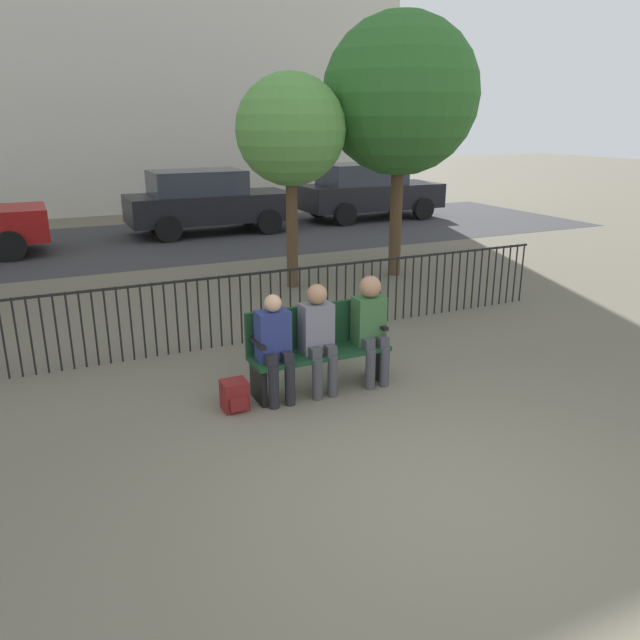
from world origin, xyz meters
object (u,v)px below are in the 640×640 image
(seated_person_1, at_px, (318,333))
(tree_2, at_px, (291,131))
(parked_car_1, at_px, (207,201))
(seated_person_2, at_px, (371,323))
(park_bench, at_px, (317,345))
(seated_person_0, at_px, (275,343))
(backpack, at_px, (235,396))
(parked_car_0, at_px, (368,190))
(tree_0, at_px, (400,96))

(seated_person_1, height_order, tree_2, tree_2)
(parked_car_1, bearing_deg, seated_person_2, -95.58)
(park_bench, relative_size, seated_person_1, 1.29)
(seated_person_0, xyz_separation_m, tree_2, (2.01, 4.30, 2.02))
(park_bench, height_order, seated_person_1, seated_person_1)
(park_bench, xyz_separation_m, tree_2, (1.47, 4.17, 2.17))
(parked_car_1, bearing_deg, seated_person_1, -99.08)
(park_bench, xyz_separation_m, seated_person_1, (-0.04, -0.13, 0.19))
(park_bench, distance_m, tree_2, 4.92)
(seated_person_1, bearing_deg, seated_person_0, -179.65)
(backpack, xyz_separation_m, parked_car_0, (7.61, 10.71, 0.69))
(tree_0, height_order, tree_2, tree_0)
(seated_person_2, xyz_separation_m, tree_0, (2.99, 4.30, 2.54))
(seated_person_0, height_order, seated_person_1, seated_person_1)
(tree_0, bearing_deg, park_bench, -130.64)
(park_bench, relative_size, parked_car_1, 0.37)
(seated_person_0, height_order, parked_car_1, parked_car_1)
(seated_person_2, height_order, backpack, seated_person_2)
(seated_person_2, height_order, tree_0, tree_0)
(parked_car_1, bearing_deg, tree_2, -91.27)
(tree_2, distance_m, parked_car_1, 6.28)
(parked_car_0, distance_m, parked_car_1, 5.02)
(seated_person_0, bearing_deg, parked_car_1, 78.27)
(backpack, xyz_separation_m, tree_2, (2.47, 4.33, 2.50))
(backpack, bearing_deg, tree_0, 43.40)
(parked_car_1, bearing_deg, park_bench, -98.95)
(seated_person_2, distance_m, parked_car_0, 12.25)
(seated_person_0, relative_size, backpack, 3.73)
(seated_person_2, height_order, parked_car_1, parked_car_1)
(park_bench, distance_m, parked_car_0, 12.45)
(parked_car_0, relative_size, parked_car_1, 1.00)
(seated_person_2, bearing_deg, seated_person_0, -179.77)
(backpack, bearing_deg, seated_person_1, 1.98)
(parked_car_0, bearing_deg, park_bench, -122.05)
(seated_person_1, relative_size, backpack, 3.90)
(backpack, height_order, tree_2, tree_2)
(seated_person_2, bearing_deg, seated_person_1, -179.87)
(parked_car_1, bearing_deg, parked_car_0, 4.18)
(backpack, bearing_deg, park_bench, 9.08)
(seated_person_1, bearing_deg, tree_0, 49.86)
(park_bench, distance_m, seated_person_1, 0.23)
(seated_person_2, xyz_separation_m, parked_car_0, (6.01, 10.68, 0.14))
(seated_person_1, bearing_deg, parked_car_0, 58.08)
(backpack, bearing_deg, seated_person_2, 1.24)
(seated_person_0, xyz_separation_m, seated_person_2, (1.13, 0.00, 0.06))
(seated_person_1, height_order, parked_car_0, parked_car_0)
(tree_2, bearing_deg, tree_0, 0.12)
(tree_2, relative_size, parked_car_0, 0.86)
(tree_0, distance_m, parked_car_1, 6.77)
(seated_person_0, height_order, seated_person_2, seated_person_2)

